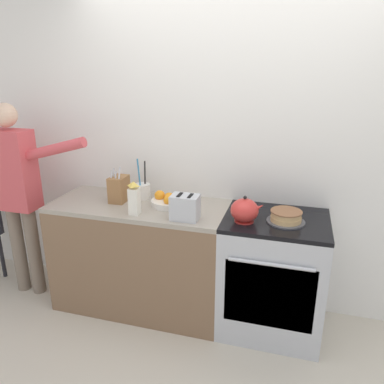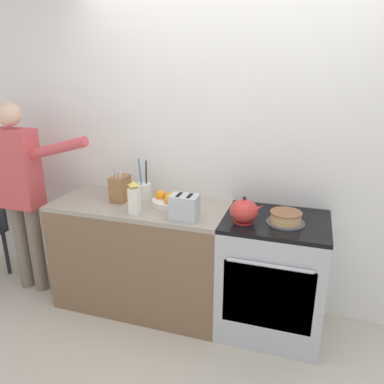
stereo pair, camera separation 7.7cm
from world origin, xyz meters
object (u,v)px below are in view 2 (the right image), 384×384
(stove_range, at_px, (272,276))
(utensil_crock, at_px, (144,190))
(toaster, at_px, (184,207))
(knife_block, at_px, (120,188))
(person_baker, at_px, (21,184))
(layer_cake, at_px, (286,218))
(fruit_bowl, at_px, (167,201))
(milk_carton, at_px, (134,198))
(tea_kettle, at_px, (244,211))

(stove_range, distance_m, utensil_crock, 1.19)
(utensil_crock, height_order, toaster, utensil_crock)
(stove_range, bearing_deg, toaster, -163.47)
(toaster, bearing_deg, knife_block, 161.34)
(toaster, relative_size, person_baker, 0.13)
(layer_cake, height_order, utensil_crock, utensil_crock)
(layer_cake, distance_m, fruit_bowl, 0.89)
(toaster, bearing_deg, milk_carton, -177.71)
(utensil_crock, bearing_deg, toaster, -34.63)
(tea_kettle, xyz_separation_m, utensil_crock, (-0.86, 0.24, -0.02))
(knife_block, distance_m, fruit_bowl, 0.40)
(knife_block, distance_m, milk_carton, 0.32)
(stove_range, bearing_deg, tea_kettle, -152.58)
(layer_cake, height_order, knife_block, knife_block)
(stove_range, xyz_separation_m, tea_kettle, (-0.21, -0.11, 0.53))
(fruit_bowl, height_order, person_baker, person_baker)
(knife_block, bearing_deg, toaster, -18.66)
(knife_block, bearing_deg, tea_kettle, -7.38)
(fruit_bowl, xyz_separation_m, toaster, (0.21, -0.21, 0.05))
(fruit_bowl, relative_size, person_baker, 0.15)
(knife_block, height_order, toaster, knife_block)
(stove_range, bearing_deg, utensil_crock, 173.10)
(tea_kettle, relative_size, person_baker, 0.14)
(person_baker, bearing_deg, layer_cake, 0.30)
(utensil_crock, bearing_deg, stove_range, -6.90)
(stove_range, relative_size, layer_cake, 3.44)
(utensil_crock, height_order, fruit_bowl, utensil_crock)
(knife_block, relative_size, fruit_bowl, 1.18)
(fruit_bowl, height_order, milk_carton, milk_carton)
(layer_cake, bearing_deg, stove_range, 145.26)
(knife_block, distance_m, toaster, 0.64)
(knife_block, bearing_deg, utensil_crock, 35.24)
(person_baker, bearing_deg, milk_carton, -6.53)
(knife_block, relative_size, utensil_crock, 0.88)
(stove_range, distance_m, tea_kettle, 0.58)
(stove_range, bearing_deg, person_baker, -177.50)
(fruit_bowl, bearing_deg, utensil_crock, 156.91)
(stove_range, relative_size, toaster, 4.31)
(stove_range, distance_m, layer_cake, 0.49)
(stove_range, distance_m, knife_block, 1.34)
(toaster, relative_size, milk_carton, 0.84)
(layer_cake, height_order, milk_carton, milk_carton)
(tea_kettle, relative_size, milk_carton, 0.95)
(knife_block, xyz_separation_m, utensil_crock, (0.15, 0.11, -0.04))
(stove_range, xyz_separation_m, milk_carton, (-0.99, -0.20, 0.57))
(fruit_bowl, bearing_deg, milk_carton, -126.24)
(fruit_bowl, bearing_deg, person_baker, -174.67)
(fruit_bowl, bearing_deg, tea_kettle, -12.43)
(knife_block, bearing_deg, layer_cake, -2.92)
(utensil_crock, bearing_deg, tea_kettle, -15.56)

